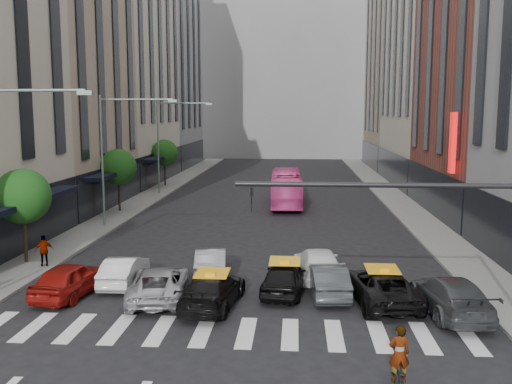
% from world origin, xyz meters
% --- Properties ---
extents(ground, '(160.00, 160.00, 0.00)m').
position_xyz_m(ground, '(0.00, 0.00, 0.00)').
color(ground, black).
rests_on(ground, ground).
extents(sidewalk_left, '(3.00, 96.00, 0.15)m').
position_xyz_m(sidewalk_left, '(-11.50, 30.00, 0.07)').
color(sidewalk_left, slate).
rests_on(sidewalk_left, ground).
extents(sidewalk_right, '(3.00, 96.00, 0.15)m').
position_xyz_m(sidewalk_right, '(11.50, 30.00, 0.07)').
color(sidewalk_right, slate).
rests_on(sidewalk_right, ground).
extents(building_left_b, '(8.00, 16.00, 24.00)m').
position_xyz_m(building_left_b, '(-17.00, 28.00, 12.00)').
color(building_left_b, tan).
rests_on(building_left_b, ground).
extents(building_left_c, '(8.00, 20.00, 36.00)m').
position_xyz_m(building_left_c, '(-17.00, 46.00, 18.00)').
color(building_left_c, beige).
rests_on(building_left_c, ground).
extents(building_left_d, '(8.00, 18.00, 30.00)m').
position_xyz_m(building_left_d, '(-17.00, 65.00, 15.00)').
color(building_left_d, gray).
rests_on(building_left_d, ground).
extents(building_right_b, '(8.00, 18.00, 26.00)m').
position_xyz_m(building_right_b, '(17.00, 27.00, 13.00)').
color(building_right_b, brown).
rests_on(building_right_b, ground).
extents(building_right_d, '(8.00, 18.00, 28.00)m').
position_xyz_m(building_right_d, '(17.00, 65.00, 14.00)').
color(building_right_d, tan).
rests_on(building_right_d, ground).
extents(building_far, '(30.00, 10.00, 36.00)m').
position_xyz_m(building_far, '(0.00, 85.00, 18.00)').
color(building_far, gray).
rests_on(building_far, ground).
extents(tree_near, '(2.88, 2.88, 4.95)m').
position_xyz_m(tree_near, '(-11.80, 10.00, 3.65)').
color(tree_near, black).
rests_on(tree_near, sidewalk_left).
extents(tree_mid, '(2.88, 2.88, 4.95)m').
position_xyz_m(tree_mid, '(-11.80, 26.00, 3.65)').
color(tree_mid, black).
rests_on(tree_mid, sidewalk_left).
extents(tree_far, '(2.88, 2.88, 4.95)m').
position_xyz_m(tree_far, '(-11.80, 42.00, 3.65)').
color(tree_far, black).
rests_on(tree_far, sidewalk_left).
extents(streetlamp_mid, '(5.38, 0.25, 9.00)m').
position_xyz_m(streetlamp_mid, '(-10.04, 20.00, 5.90)').
color(streetlamp_mid, gray).
rests_on(streetlamp_mid, sidewalk_left).
extents(streetlamp_far, '(5.38, 0.25, 9.00)m').
position_xyz_m(streetlamp_far, '(-10.04, 36.00, 5.90)').
color(streetlamp_far, gray).
rests_on(streetlamp_far, sidewalk_left).
extents(traffic_signal, '(10.10, 0.20, 6.00)m').
position_xyz_m(traffic_signal, '(7.69, -1.00, 4.47)').
color(traffic_signal, black).
rests_on(traffic_signal, ground).
extents(liberty_sign, '(0.30, 0.70, 4.00)m').
position_xyz_m(liberty_sign, '(12.60, 20.00, 6.00)').
color(liberty_sign, red).
rests_on(liberty_sign, ground).
extents(car_red, '(2.35, 4.65, 1.52)m').
position_xyz_m(car_red, '(-7.46, 5.13, 0.76)').
color(car_red, maroon).
rests_on(car_red, ground).
extents(car_white_front, '(1.48, 4.12, 1.35)m').
position_xyz_m(car_white_front, '(-5.59, 6.94, 0.68)').
color(car_white_front, silver).
rests_on(car_white_front, ground).
extents(car_silver, '(2.95, 5.34, 1.41)m').
position_xyz_m(car_silver, '(-3.46, 5.00, 0.71)').
color(car_silver, '#ADACB2').
rests_on(car_silver, ground).
extents(taxi_left, '(2.57, 5.09, 1.42)m').
position_xyz_m(taxi_left, '(-1.04, 4.22, 0.71)').
color(taxi_left, black).
rests_on(taxi_left, ground).
extents(taxi_center, '(2.28, 4.50, 1.47)m').
position_xyz_m(taxi_center, '(1.90, 6.12, 0.73)').
color(taxi_center, black).
rests_on(taxi_center, ground).
extents(car_grey_mid, '(1.88, 4.46, 1.43)m').
position_xyz_m(car_grey_mid, '(3.78, 6.01, 0.72)').
color(car_grey_mid, '#383B3F').
rests_on(car_grey_mid, ground).
extents(taxi_right, '(3.08, 5.53, 1.46)m').
position_xyz_m(taxi_right, '(5.99, 5.18, 0.73)').
color(taxi_right, black).
rests_on(taxi_right, ground).
extents(car_grey_curb, '(2.64, 5.44, 1.53)m').
position_xyz_m(car_grey_curb, '(8.53, 4.01, 0.76)').
color(car_grey_curb, '#373A3E').
rests_on(car_grey_curb, ground).
extents(car_row2_left, '(1.96, 4.36, 1.39)m').
position_xyz_m(car_row2_left, '(-1.79, 8.80, 0.69)').
color(car_row2_left, '#9D9EA2').
rests_on(car_row2_left, ground).
extents(car_row2_right, '(2.51, 5.24, 1.47)m').
position_xyz_m(car_row2_right, '(3.46, 8.58, 0.74)').
color(car_row2_right, white).
rests_on(car_row2_right, ground).
extents(bus, '(2.81, 10.80, 2.99)m').
position_xyz_m(bus, '(1.51, 30.56, 1.50)').
color(bus, '#F3479F').
rests_on(bus, ground).
extents(motorcycle, '(0.69, 1.60, 0.81)m').
position_xyz_m(motorcycle, '(5.38, -2.47, 0.41)').
color(motorcycle, '#232325').
rests_on(motorcycle, ground).
extents(rider, '(0.66, 0.47, 1.70)m').
position_xyz_m(rider, '(5.38, -2.47, 1.67)').
color(rider, gray).
rests_on(rider, motorcycle).
extents(pedestrian_far, '(1.01, 0.80, 1.60)m').
position_xyz_m(pedestrian_far, '(-10.49, 9.32, 0.95)').
color(pedestrian_far, gray).
rests_on(pedestrian_far, sidewalk_left).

